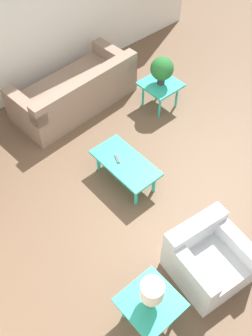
{
  "coord_description": "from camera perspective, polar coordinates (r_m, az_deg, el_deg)",
  "views": [
    {
      "loc": [
        -2.36,
        2.68,
        4.57
      ],
      "look_at": [
        0.19,
        0.45,
        0.55
      ],
      "focal_mm": 42.0,
      "sensor_mm": 36.0,
      "label": 1
    }
  ],
  "objects": [
    {
      "name": "ground_plane",
      "position": [
        5.8,
        4.55,
        -2.33
      ],
      "size": [
        14.0,
        14.0,
        0.0
      ],
      "primitive_type": "plane",
      "color": "brown"
    },
    {
      "name": "wall_right",
      "position": [
        6.85,
        -14.0,
        20.47
      ],
      "size": [
        0.12,
        7.2,
        2.7
      ],
      "color": "white",
      "rests_on": "ground_plane"
    },
    {
      "name": "sofa",
      "position": [
        6.86,
        -7.32,
        10.86
      ],
      "size": [
        1.09,
        2.19,
        0.77
      ],
      "rotation": [
        0.0,
        0.0,
        1.64
      ],
      "color": "gray",
      "rests_on": "ground_plane"
    },
    {
      "name": "armchair",
      "position": [
        4.91,
        11.7,
        -12.7
      ],
      "size": [
        0.93,
        0.92,
        0.71
      ],
      "rotation": [
        0.0,
        0.0,
        -1.7
      ],
      "color": "silver",
      "rests_on": "ground_plane"
    },
    {
      "name": "coffee_table",
      "position": [
        5.57,
        -0.09,
        0.54
      ],
      "size": [
        1.02,
        0.52,
        0.39
      ],
      "color": "#2DB79E",
      "rests_on": "ground_plane"
    },
    {
      "name": "side_table_plant",
      "position": [
        6.76,
        5.03,
        11.71
      ],
      "size": [
        0.6,
        0.6,
        0.47
      ],
      "color": "#2DB79E",
      "rests_on": "ground_plane"
    },
    {
      "name": "side_table_lamp",
      "position": [
        4.46,
        3.57,
        -19.12
      ],
      "size": [
        0.6,
        0.6,
        0.47
      ],
      "color": "#2DB79E",
      "rests_on": "ground_plane"
    },
    {
      "name": "potted_plant",
      "position": [
        6.55,
        5.25,
        14.1
      ],
      "size": [
        0.38,
        0.38,
        0.49
      ],
      "color": "#333338",
      "rests_on": "side_table_plant"
    },
    {
      "name": "table_lamp",
      "position": [
        4.16,
        3.79,
        -17.53
      ],
      "size": [
        0.25,
        0.25,
        0.41
      ],
      "color": "#997F4C",
      "rests_on": "side_table_lamp"
    },
    {
      "name": "remote_control",
      "position": [
        5.56,
        -1.28,
        1.34
      ],
      "size": [
        0.16,
        0.1,
        0.02
      ],
      "color": "#4C4C51",
      "rests_on": "coffee_table"
    }
  ]
}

